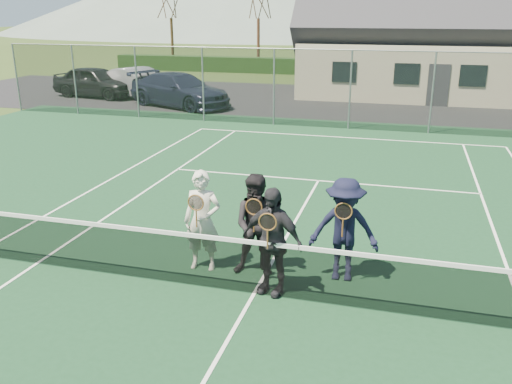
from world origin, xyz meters
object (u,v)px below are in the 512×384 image
(car_b, at_px, (140,83))
(player_d, at_px, (344,230))
(player_a, at_px, (202,221))
(car_a, at_px, (96,82))
(car_c, at_px, (180,90))
(player_c, at_px, (272,241))
(clubhouse, at_px, (451,19))
(player_b, at_px, (258,225))
(tennis_net, at_px, (254,265))

(car_b, distance_m, player_d, 21.55)
(car_b, bearing_deg, player_a, -125.25)
(player_a, bearing_deg, car_a, 126.05)
(car_c, xyz_separation_m, player_c, (8.65, -16.44, 0.13))
(clubhouse, height_order, player_d, clubhouse)
(car_c, bearing_deg, player_c, -129.71)
(player_a, bearing_deg, player_d, 6.10)
(car_c, distance_m, player_b, 17.88)
(player_d, bearing_deg, car_b, 126.11)
(car_a, xyz_separation_m, car_c, (5.49, -1.61, -0.02))
(player_b, distance_m, player_d, 1.45)
(car_c, height_order, player_a, player_a)
(car_b, height_order, clubhouse, clubhouse)
(car_c, height_order, player_d, player_d)
(car_b, bearing_deg, player_d, -119.31)
(player_b, relative_size, player_d, 1.00)
(tennis_net, relative_size, player_a, 6.49)
(car_b, height_order, player_c, player_c)
(clubhouse, height_order, player_b, clubhouse)
(clubhouse, relative_size, player_a, 8.67)
(car_c, distance_m, tennis_net, 18.59)
(clubhouse, bearing_deg, player_a, -102.40)
(car_c, xyz_separation_m, player_d, (9.70, -15.66, 0.13))
(player_c, height_order, player_d, same)
(player_a, relative_size, player_b, 1.00)
(car_b, xyz_separation_m, tennis_net, (11.40, -18.34, -0.25))
(car_a, relative_size, player_a, 2.65)
(player_c, xyz_separation_m, player_d, (1.05, 0.78, -0.00))
(tennis_net, bearing_deg, clubhouse, 80.54)
(car_b, bearing_deg, player_b, -122.81)
(clubhouse, height_order, player_c, clubhouse)
(tennis_net, distance_m, player_b, 0.84)
(player_d, bearing_deg, tennis_net, -144.49)
(tennis_net, xyz_separation_m, player_b, (-0.14, 0.73, 0.38))
(player_c, bearing_deg, car_b, 122.63)
(player_c, bearing_deg, tennis_net, -148.38)
(car_a, xyz_separation_m, tennis_net, (13.89, -18.20, -0.27))
(tennis_net, relative_size, clubhouse, 0.75)
(player_b, bearing_deg, car_c, 117.53)
(player_b, xyz_separation_m, player_c, (0.38, -0.58, 0.00))
(tennis_net, relative_size, player_d, 6.49)
(clubhouse, distance_m, player_a, 24.08)
(player_a, xyz_separation_m, player_c, (1.37, -0.52, -0.00))
(car_c, distance_m, clubhouse, 14.79)
(tennis_net, relative_size, player_b, 6.49)
(car_a, height_order, car_c, car_a)
(player_c, bearing_deg, car_c, 117.74)
(player_b, bearing_deg, clubhouse, 79.92)
(car_b, distance_m, car_c, 3.47)
(player_a, xyz_separation_m, player_d, (2.43, 0.26, -0.00))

